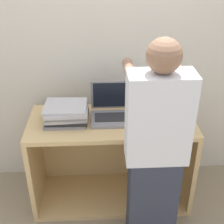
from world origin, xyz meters
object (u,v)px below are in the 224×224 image
Objects in this scene: laptop_stack_right at (156,115)px; laptop_stack_left at (66,113)px; person at (155,154)px; laptop_open at (111,111)px.

laptop_stack_left is at bearing -179.98° from laptop_stack_right.
laptop_stack_right is at bearing 80.08° from person.
person reaches higher than laptop_open.
laptop_stack_right is (0.69, 0.00, -0.04)m from laptop_stack_left.
laptop_open is 0.35m from laptop_stack_left.
laptop_open is at bearing 7.90° from laptop_stack_left.
laptop_open is 0.56m from person.
laptop_stack_left is 1.02× the size of laptop_stack_right.
laptop_open reaches higher than laptop_stack_right.
laptop_stack_right is at bearing 0.02° from laptop_stack_left.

